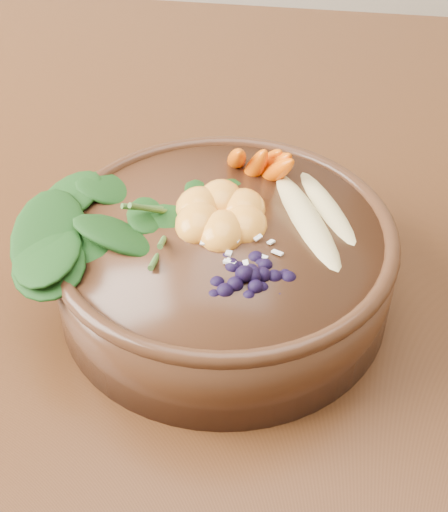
{
  "coord_description": "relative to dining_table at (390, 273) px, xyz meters",
  "views": [
    {
      "loc": [
        -0.09,
        -0.56,
        1.16
      ],
      "look_at": [
        -0.15,
        -0.16,
        0.79
      ],
      "focal_mm": 50.0,
      "sensor_mm": 36.0,
      "label": 1
    }
  ],
  "objects": [
    {
      "name": "blueberry_pile",
      "position": [
        -0.13,
        -0.2,
        0.18
      ],
      "size": [
        0.15,
        0.13,
        0.04
      ],
      "primitive_type": null,
      "rotation": [
        0.0,
        0.0,
        0.4
      ],
      "color": "black",
      "rests_on": "stoneware_bowl"
    },
    {
      "name": "dining_table",
      "position": [
        0.0,
        0.0,
        0.0
      ],
      "size": [
        1.6,
        0.9,
        0.75
      ],
      "color": "#331C0C",
      "rests_on": "ground"
    },
    {
      "name": "carrot_cluster",
      "position": [
        -0.14,
        -0.07,
        0.2
      ],
      "size": [
        0.07,
        0.07,
        0.07
      ],
      "primitive_type": null,
      "rotation": [
        0.0,
        0.0,
        0.4
      ],
      "color": "#F86700",
      "rests_on": "stoneware_bowl"
    },
    {
      "name": "banana_halves",
      "position": [
        -0.08,
        -0.12,
        0.18
      ],
      "size": [
        0.09,
        0.15,
        0.03
      ],
      "rotation": [
        0.0,
        0.0,
        0.4
      ],
      "color": "#E0CC84",
      "rests_on": "stoneware_bowl"
    },
    {
      "name": "mandarin_cluster",
      "position": [
        -0.16,
        -0.14,
        0.18
      ],
      "size": [
        0.1,
        0.11,
        0.03
      ],
      "primitive_type": null,
      "rotation": [
        0.0,
        0.0,
        0.4
      ],
      "color": "#FD9D30",
      "rests_on": "stoneware_bowl"
    },
    {
      "name": "kale_heap",
      "position": [
        -0.21,
        -0.12,
        0.18
      ],
      "size": [
        0.22,
        0.21,
        0.04
      ],
      "primitive_type": null,
      "rotation": [
        0.0,
        0.0,
        0.4
      ],
      "color": "#1A4316",
      "rests_on": "stoneware_bowl"
    },
    {
      "name": "stoneware_bowl",
      "position": [
        -0.15,
        -0.16,
        0.13
      ],
      "size": [
        0.34,
        0.34,
        0.07
      ],
      "primitive_type": "cylinder",
      "rotation": [
        0.0,
        0.0,
        0.4
      ],
      "color": "#462816",
      "rests_on": "dining_table"
    },
    {
      "name": "coconut_flakes",
      "position": [
        -0.14,
        -0.17,
        0.17
      ],
      "size": [
        0.1,
        0.09,
        0.01
      ],
      "primitive_type": null,
      "rotation": [
        0.0,
        0.0,
        0.4
      ],
      "color": "white",
      "rests_on": "stoneware_bowl"
    }
  ]
}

